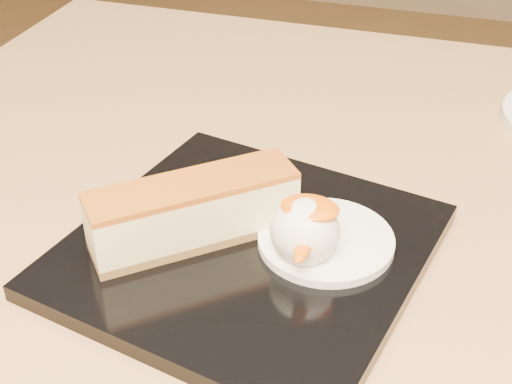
% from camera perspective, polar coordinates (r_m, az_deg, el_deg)
% --- Properties ---
extents(dessert_plate, '(0.26, 0.26, 0.01)m').
position_cam_1_polar(dessert_plate, '(0.48, -0.73, -4.67)').
color(dessert_plate, black).
rests_on(dessert_plate, table).
extents(cheesecake, '(0.13, 0.12, 0.04)m').
position_cam_1_polar(cheesecake, '(0.47, -5.04, -1.52)').
color(cheesecake, brown).
rests_on(cheesecake, dessert_plate).
extents(cream_smear, '(0.09, 0.09, 0.01)m').
position_cam_1_polar(cream_smear, '(0.47, 5.62, -3.86)').
color(cream_smear, white).
rests_on(cream_smear, dessert_plate).
extents(ice_cream_scoop, '(0.04, 0.04, 0.04)m').
position_cam_1_polar(ice_cream_scoop, '(0.45, 3.94, -3.15)').
color(ice_cream_scoop, white).
rests_on(ice_cream_scoop, cream_smear).
extents(mango_sauce, '(0.04, 0.03, 0.01)m').
position_cam_1_polar(mango_sauce, '(0.44, 4.34, -1.27)').
color(mango_sauce, '#E85F07').
rests_on(mango_sauce, ice_cream_scoop).
extents(mint_sprig, '(0.03, 0.02, 0.00)m').
position_cam_1_polar(mint_sprig, '(0.49, 2.95, -1.23)').
color(mint_sprig, green).
rests_on(mint_sprig, cream_smear).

